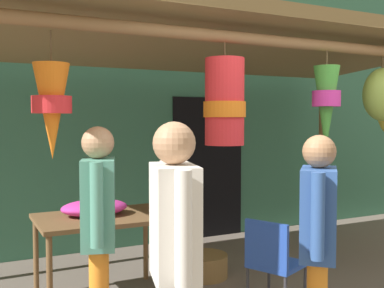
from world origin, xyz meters
The scene contains 9 objects.
shop_facade centered at (0.00, 2.79, 2.25)m, with size 11.61×0.29×4.51m.
market_stall_canopy centered at (0.16, 0.88, 2.30)m, with size 5.23×2.53×2.62m.
display_table centered at (-1.17, 1.01, 0.71)m, with size 1.21×0.83×0.80m.
flower_heap_on_table centered at (-1.23, 1.06, 0.87)m, with size 0.62×0.43×0.14m.
folding_chair centered at (0.00, 0.00, 0.50)m, with size 0.53×0.53×0.84m.
wicker_basket_by_table centered at (-0.04, 1.16, 0.12)m, with size 0.51×0.51×0.24m, color brown.
customer_foreground centered at (-0.28, -0.86, 0.93)m, with size 0.43×0.46×1.59m.
shopper_by_bananas centered at (-1.51, -0.04, 0.97)m, with size 0.33×0.57×1.64m.
passerby_at_right centered at (-1.35, -0.96, 0.99)m, with size 0.32×0.58×1.67m.
Camera 1 is at (-2.36, -3.18, 1.68)m, focal length 43.68 mm.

